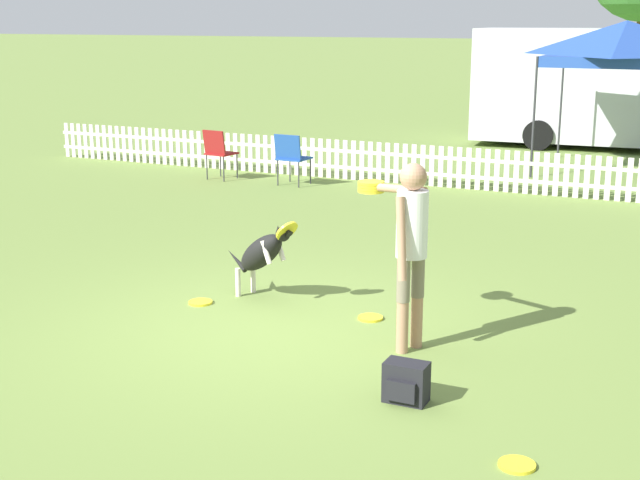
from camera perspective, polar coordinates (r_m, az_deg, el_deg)
ground_plane at (r=8.74m, az=-3.13°, el=-5.59°), size 240.00×240.00×0.00m
handler_person at (r=7.93m, az=5.65°, el=0.51°), size 0.89×0.93×1.71m
leaping_dog at (r=9.41m, az=-3.71°, el=-0.80°), size 1.06×0.56×0.94m
frisbee_near_handler at (r=6.32m, az=12.49°, el=-13.87°), size 0.25×0.25×0.02m
frisbee_near_dog at (r=8.97m, az=3.25°, el=-4.99°), size 0.25×0.25×0.02m
frisbee_midfield at (r=9.51m, az=-7.66°, el=-3.97°), size 0.25×0.25×0.02m
backpack_on_grass at (r=7.08m, az=5.52°, el=-9.07°), size 0.34×0.25×0.33m
picket_fence at (r=15.78m, az=10.37°, el=4.47°), size 18.49×0.04×0.73m
folding_chair_blue_left at (r=16.63m, az=-6.53°, el=5.77°), size 0.53×0.55×0.93m
folding_chair_center at (r=15.95m, az=-1.85°, el=5.49°), size 0.54×0.56×0.93m
canopy_tent_main at (r=18.23m, az=18.98°, el=11.82°), size 2.78×2.78×2.88m
equipment_trailer at (r=21.77m, az=15.72°, el=9.54°), size 5.12×2.38×2.69m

